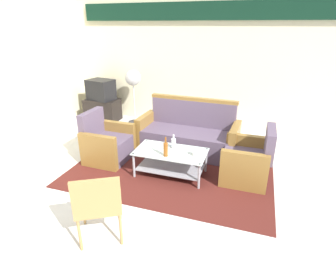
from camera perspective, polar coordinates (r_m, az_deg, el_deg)
ground_plane at (r=3.90m, az=-1.78°, el=-12.51°), size 14.00×14.00×0.00m
wall_back at (r=6.20m, az=8.20°, el=15.08°), size 6.52×0.19×2.80m
rug at (r=4.51m, az=0.88°, el=-7.21°), size 3.17×2.26×0.01m
couch at (r=4.99m, az=4.30°, el=-0.30°), size 1.83×0.81×0.96m
armchair_left at (r=4.80m, az=-12.72°, el=-2.12°), size 0.71×0.77×0.85m
armchair_right at (r=4.27m, az=16.41°, el=-5.70°), size 0.70×0.76×0.85m
coffee_table at (r=4.22m, az=0.56°, el=-5.34°), size 1.10×0.60×0.40m
bottle_clear at (r=4.23m, az=1.17°, el=-1.88°), size 0.07×0.07×0.23m
bottle_brown at (r=3.96m, az=-0.50°, el=-3.19°), size 0.07×0.07×0.30m
cup at (r=4.01m, az=5.76°, el=-3.94°), size 0.08×0.08×0.10m
tv_stand at (r=6.88m, az=-13.60°, el=5.01°), size 0.80×0.50×0.52m
television at (r=6.76m, az=-13.97°, el=9.07°), size 0.68×0.55×0.48m
pedestal_fan at (r=6.34m, az=-7.37°, el=11.04°), size 0.36×0.36×1.27m
wicker_chair at (r=3.00m, az=-14.53°, el=-13.71°), size 0.66×0.66×0.84m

